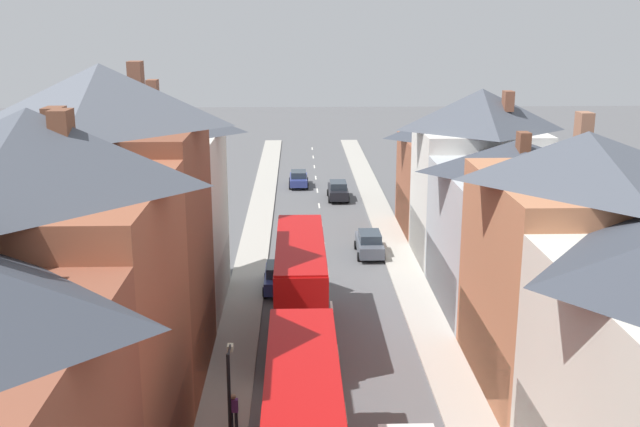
{
  "coord_description": "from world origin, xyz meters",
  "views": [
    {
      "loc": [
        -1.93,
        -10.35,
        16.17
      ],
      "look_at": [
        -0.34,
        40.8,
        2.75
      ],
      "focal_mm": 42.0,
      "sensor_mm": 36.0,
      "label": 1
    }
  ],
  "objects_px": {
    "double_decker_bus_mid_street": "(300,287)",
    "street_lamp": "(230,414)",
    "pedestrian_mid_left": "(234,410)",
    "car_near_blue": "(369,243)",
    "car_parked_right_a": "(299,179)",
    "car_near_silver": "(338,190)",
    "car_parked_left_a": "(279,277)"
  },
  "relations": [
    {
      "from": "car_near_blue",
      "to": "car_near_silver",
      "type": "xyz_separation_m",
      "value": [
        -1.3,
        16.68,
        0.0
      ]
    },
    {
      "from": "car_parked_right_a",
      "to": "street_lamp",
      "type": "bearing_deg",
      "value": -92.83
    },
    {
      "from": "car_near_blue",
      "to": "car_parked_right_a",
      "type": "height_order",
      "value": "car_near_blue"
    },
    {
      "from": "car_near_blue",
      "to": "car_near_silver",
      "type": "distance_m",
      "value": 16.74
    },
    {
      "from": "double_decker_bus_mid_street",
      "to": "pedestrian_mid_left",
      "type": "relative_size",
      "value": 6.71
    },
    {
      "from": "double_decker_bus_mid_street",
      "to": "car_parked_left_a",
      "type": "bearing_deg",
      "value": 100.13
    },
    {
      "from": "car_parked_right_a",
      "to": "street_lamp",
      "type": "distance_m",
      "value": 49.65
    },
    {
      "from": "car_near_silver",
      "to": "car_parked_left_a",
      "type": "height_order",
      "value": "car_near_silver"
    },
    {
      "from": "car_parked_left_a",
      "to": "car_near_silver",
      "type": "bearing_deg",
      "value": 78.2
    },
    {
      "from": "car_near_blue",
      "to": "car_parked_left_a",
      "type": "xyz_separation_m",
      "value": [
        -6.2,
        -6.77,
        -0.01
      ]
    },
    {
      "from": "car_parked_right_a",
      "to": "car_near_silver",
      "type": "bearing_deg",
      "value": -57.11
    },
    {
      "from": "car_near_silver",
      "to": "car_parked_left_a",
      "type": "distance_m",
      "value": 23.96
    },
    {
      "from": "double_decker_bus_mid_street",
      "to": "street_lamp",
      "type": "bearing_deg",
      "value": -100.41
    },
    {
      "from": "street_lamp",
      "to": "pedestrian_mid_left",
      "type": "bearing_deg",
      "value": 93.88
    },
    {
      "from": "car_near_silver",
      "to": "street_lamp",
      "type": "xyz_separation_m",
      "value": [
        -6.05,
        -43.96,
        2.38
      ]
    },
    {
      "from": "car_near_silver",
      "to": "car_parked_right_a",
      "type": "xyz_separation_m",
      "value": [
        -3.6,
        5.57,
        -0.06
      ]
    },
    {
      "from": "car_parked_right_a",
      "to": "pedestrian_mid_left",
      "type": "bearing_deg",
      "value": -93.44
    },
    {
      "from": "car_near_silver",
      "to": "pedestrian_mid_left",
      "type": "distance_m",
      "value": 40.31
    },
    {
      "from": "double_decker_bus_mid_street",
      "to": "pedestrian_mid_left",
      "type": "height_order",
      "value": "double_decker_bus_mid_street"
    },
    {
      "from": "double_decker_bus_mid_street",
      "to": "car_near_silver",
      "type": "bearing_deg",
      "value": 83.29
    },
    {
      "from": "car_near_silver",
      "to": "car_parked_left_a",
      "type": "relative_size",
      "value": 1.08
    },
    {
      "from": "car_parked_left_a",
      "to": "pedestrian_mid_left",
      "type": "xyz_separation_m",
      "value": [
        -1.43,
        -16.36,
        0.19
      ]
    },
    {
      "from": "car_parked_left_a",
      "to": "street_lamp",
      "type": "height_order",
      "value": "street_lamp"
    },
    {
      "from": "double_decker_bus_mid_street",
      "to": "street_lamp",
      "type": "relative_size",
      "value": 1.96
    },
    {
      "from": "pedestrian_mid_left",
      "to": "car_parked_right_a",
      "type": "bearing_deg",
      "value": 86.56
    },
    {
      "from": "car_near_blue",
      "to": "car_near_silver",
      "type": "bearing_deg",
      "value": 94.46
    },
    {
      "from": "car_near_blue",
      "to": "car_parked_right_a",
      "type": "relative_size",
      "value": 1.04
    },
    {
      "from": "double_decker_bus_mid_street",
      "to": "car_near_blue",
      "type": "relative_size",
      "value": 2.41
    },
    {
      "from": "car_parked_left_a",
      "to": "car_parked_right_a",
      "type": "height_order",
      "value": "car_parked_left_a"
    },
    {
      "from": "pedestrian_mid_left",
      "to": "street_lamp",
      "type": "bearing_deg",
      "value": -86.12
    },
    {
      "from": "double_decker_bus_mid_street",
      "to": "pedestrian_mid_left",
      "type": "xyz_separation_m",
      "value": [
        -2.72,
        -9.13,
        -1.78
      ]
    },
    {
      "from": "double_decker_bus_mid_street",
      "to": "car_parked_right_a",
      "type": "distance_m",
      "value": 36.3
    }
  ]
}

